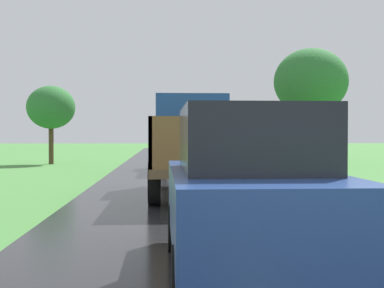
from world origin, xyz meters
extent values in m
cube|color=#2D2D30|center=(-0.10, 10.67, 0.68)|extent=(0.90, 5.51, 0.24)
cube|color=brown|center=(-0.10, 10.67, 0.88)|extent=(2.30, 5.80, 0.20)
cube|color=#1E479E|center=(-0.10, 12.62, 1.93)|extent=(2.10, 1.90, 1.90)
cube|color=black|center=(-0.10, 13.57, 2.26)|extent=(1.78, 0.02, 0.76)
cube|color=brown|center=(-1.21, 9.69, 1.53)|extent=(0.08, 3.85, 1.10)
cube|color=brown|center=(1.01, 9.69, 1.53)|extent=(0.08, 3.85, 1.10)
cube|color=brown|center=(-0.10, 7.81, 1.53)|extent=(2.30, 0.08, 1.10)
cube|color=brown|center=(-0.10, 11.58, 1.53)|extent=(2.30, 0.08, 1.10)
cylinder|color=black|center=(-1.15, 12.46, 0.58)|extent=(0.28, 1.00, 1.00)
cylinder|color=black|center=(0.95, 12.46, 0.58)|extent=(0.28, 1.00, 1.00)
cylinder|color=black|center=(-1.15, 9.07, 0.58)|extent=(0.28, 1.00, 1.00)
cylinder|color=black|center=(0.95, 9.07, 0.58)|extent=(0.28, 1.00, 1.00)
ellipsoid|color=#AAC52F|center=(-0.81, 11.09, 1.47)|extent=(0.59, 0.63, 0.46)
ellipsoid|color=#9FC61E|center=(0.15, 10.10, 1.47)|extent=(0.40, 0.38, 0.39)
ellipsoid|color=#ACB81F|center=(-0.50, 11.17, 1.83)|extent=(0.58, 0.57, 0.41)
ellipsoid|color=#AEB62C|center=(-0.32, 10.49, 1.15)|extent=(0.50, 0.57, 0.48)
ellipsoid|color=#9DB523|center=(-0.67, 9.95, 1.50)|extent=(0.41, 0.52, 0.44)
ellipsoid|color=#9FB92B|center=(-0.78, 10.10, 1.83)|extent=(0.49, 0.59, 0.44)
ellipsoid|color=#9BC22F|center=(0.02, 8.53, 1.82)|extent=(0.50, 0.57, 0.44)
ellipsoid|color=#A9C91F|center=(-0.17, 9.96, 1.51)|extent=(0.44, 0.46, 0.40)
ellipsoid|color=#ACC41C|center=(-0.43, 8.21, 1.16)|extent=(0.45, 0.43, 0.40)
ellipsoid|color=#A6C72E|center=(0.55, 9.65, 1.81)|extent=(0.49, 0.50, 0.37)
cube|color=#2D2D30|center=(0.14, 20.02, 0.68)|extent=(0.90, 5.51, 0.24)
cube|color=brown|center=(0.14, 20.02, 0.88)|extent=(2.30, 5.80, 0.20)
cube|color=red|center=(0.14, 21.97, 1.93)|extent=(2.10, 1.90, 1.90)
cube|color=black|center=(0.14, 22.92, 2.26)|extent=(1.78, 0.02, 0.76)
cube|color=#232328|center=(-0.97, 19.04, 1.53)|extent=(0.08, 3.85, 1.10)
cube|color=#232328|center=(1.25, 19.04, 1.53)|extent=(0.08, 3.85, 1.10)
cube|color=#232328|center=(0.14, 17.16, 1.53)|extent=(2.30, 0.08, 1.10)
cube|color=#232328|center=(0.14, 20.93, 1.53)|extent=(2.30, 0.08, 1.10)
cylinder|color=black|center=(-0.91, 21.81, 0.58)|extent=(0.28, 1.00, 1.00)
cylinder|color=black|center=(1.19, 21.81, 0.58)|extent=(0.28, 1.00, 1.00)
cylinder|color=black|center=(-0.91, 18.42, 0.58)|extent=(0.28, 1.00, 1.00)
cylinder|color=black|center=(1.19, 18.42, 0.58)|extent=(0.28, 1.00, 1.00)
ellipsoid|color=#9BCB24|center=(0.36, 18.46, 1.12)|extent=(0.60, 0.75, 0.50)
ellipsoid|color=#9BB822|center=(0.77, 19.73, 1.48)|extent=(0.51, 0.49, 0.46)
ellipsoid|color=#A1C635|center=(-0.39, 19.74, 1.46)|extent=(0.50, 0.53, 0.41)
ellipsoid|color=#9EB934|center=(0.60, 20.16, 1.13)|extent=(0.58, 0.70, 0.48)
ellipsoid|color=#ADBE20|center=(1.00, 18.44, 1.80)|extent=(0.51, 0.53, 0.40)
ellipsoid|color=#ABCB25|center=(1.01, 17.77, 1.47)|extent=(0.47, 0.45, 0.40)
ellipsoid|color=#A1CA32|center=(-0.35, 18.80, 1.16)|extent=(0.46, 0.58, 0.50)
ellipsoid|color=#95BD33|center=(0.14, 18.51, 1.48)|extent=(0.50, 0.58, 0.51)
ellipsoid|color=#9ECD29|center=(-0.59, 18.78, 1.16)|extent=(0.49, 0.59, 0.48)
ellipsoid|color=#A9C320|center=(0.81, 19.13, 1.17)|extent=(0.57, 0.59, 0.39)
ellipsoid|color=#A1BA1C|center=(0.62, 18.79, 1.45)|extent=(0.51, 0.49, 0.46)
ellipsoid|color=#A1C522|center=(-0.36, 19.04, 1.83)|extent=(0.53, 0.53, 0.36)
ellipsoid|color=#9ACA2B|center=(0.08, 20.21, 1.44)|extent=(0.58, 0.75, 0.50)
cylinder|color=#4C3823|center=(7.83, 26.74, 1.56)|extent=(0.28, 0.28, 3.13)
ellipsoid|color=#2D7033|center=(7.83, 26.74, 4.87)|extent=(4.35, 4.35, 3.91)
cylinder|color=#4C3823|center=(-7.41, 26.93, 1.10)|extent=(0.28, 0.28, 2.19)
ellipsoid|color=#2D7033|center=(-7.41, 26.93, 3.30)|extent=(2.76, 2.76, 2.49)
cube|color=navy|center=(-0.01, 3.17, 0.90)|extent=(1.70, 4.10, 0.80)
cube|color=black|center=(-0.01, 2.97, 1.65)|extent=(1.44, 2.05, 0.70)
cylinder|color=black|center=(-0.78, 4.44, 0.40)|extent=(0.20, 0.64, 0.64)
cylinder|color=black|center=(0.76, 4.44, 0.40)|extent=(0.20, 0.64, 0.64)
cylinder|color=black|center=(-0.78, 1.90, 0.40)|extent=(0.20, 0.64, 0.64)
cylinder|color=black|center=(0.76, 1.90, 0.40)|extent=(0.20, 0.64, 0.64)
camera|label=1|loc=(-0.96, -2.47, 1.69)|focal=46.80mm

